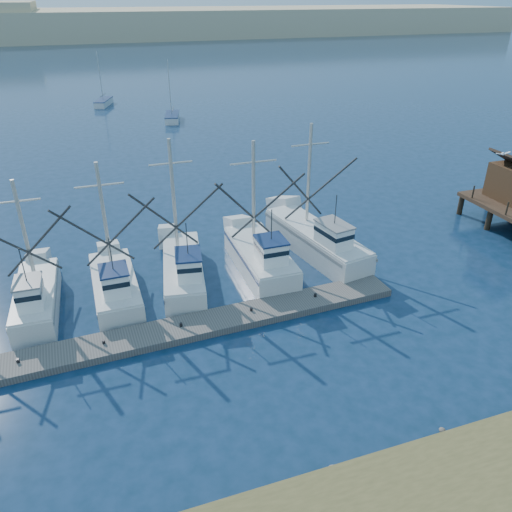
# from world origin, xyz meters

# --- Properties ---
(ground) EXTENTS (500.00, 500.00, 0.00)m
(ground) POSITION_xyz_m (0.00, 0.00, 0.00)
(ground) COLOR #0D253B
(ground) RESTS_ON ground
(floating_dock) EXTENTS (31.23, 3.38, 0.42)m
(floating_dock) POSITION_xyz_m (-9.23, 6.35, 0.21)
(floating_dock) COLOR #5F5955
(floating_dock) RESTS_ON ground
(dune_ridge) EXTENTS (360.00, 60.00, 10.00)m
(dune_ridge) POSITION_xyz_m (0.00, 210.00, 5.00)
(dune_ridge) COLOR tan
(dune_ridge) RESTS_ON ground
(trawler_fleet) EXTENTS (31.10, 9.87, 8.72)m
(trawler_fleet) POSITION_xyz_m (-7.82, 11.36, 0.98)
(trawler_fleet) COLOR silver
(trawler_fleet) RESTS_ON ground
(sailboat_near) EXTENTS (2.91, 5.62, 8.10)m
(sailboat_near) POSITION_xyz_m (2.50, 55.77, 0.50)
(sailboat_near) COLOR silver
(sailboat_near) RESTS_ON ground
(sailboat_far) EXTENTS (3.33, 5.68, 8.10)m
(sailboat_far) POSITION_xyz_m (-5.87, 70.00, 0.50)
(sailboat_far) COLOR silver
(sailboat_far) RESTS_ON ground
(flying_gull) EXTENTS (1.17, 0.21, 0.21)m
(flying_gull) POSITION_xyz_m (16.88, 10.28, 6.53)
(flying_gull) COLOR white
(flying_gull) RESTS_ON ground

